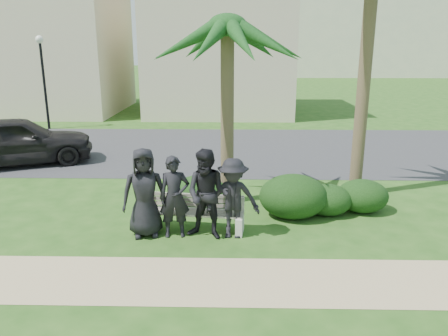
{
  "coord_description": "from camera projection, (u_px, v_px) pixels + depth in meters",
  "views": [
    {
      "loc": [
        -0.16,
        -8.42,
        3.86
      ],
      "look_at": [
        -0.37,
        1.0,
        1.2
      ],
      "focal_mm": 35.0,
      "sensor_mm": 36.0,
      "label": 1
    }
  ],
  "objects": [
    {
      "name": "man_d",
      "position": [
        233.0,
        199.0,
        8.9
      ],
      "size": [
        1.12,
        0.68,
        1.69
      ],
      "primitive_type": "imported",
      "rotation": [
        0.0,
        0.0,
        -0.05
      ],
      "color": "black",
      "rests_on": "ground"
    },
    {
      "name": "man_a",
      "position": [
        144.0,
        193.0,
        8.96
      ],
      "size": [
        1.02,
        0.77,
        1.88
      ],
      "primitive_type": "imported",
      "rotation": [
        0.0,
        0.0,
        0.21
      ],
      "color": "black",
      "rests_on": "ground"
    },
    {
      "name": "asphalt_street",
      "position": [
        238.0,
        149.0,
        16.84
      ],
      "size": [
        160.0,
        8.0,
        0.01
      ],
      "primitive_type": "cube",
      "color": "#2D2D30",
      "rests_on": "ground"
    },
    {
      "name": "park_bench",
      "position": [
        194.0,
        215.0,
        9.36
      ],
      "size": [
        2.19,
        0.73,
        0.75
      ],
      "rotation": [
        0.0,
        0.0,
        -0.11
      ],
      "color": "#A19A87",
      "rests_on": "ground"
    },
    {
      "name": "man_b",
      "position": [
        175.0,
        197.0,
        8.94
      ],
      "size": [
        0.68,
        0.51,
        1.72
      ],
      "primitive_type": "imported",
      "rotation": [
        0.0,
        0.0,
        0.16
      ],
      "color": "black",
      "rests_on": "ground"
    },
    {
      "name": "footpath",
      "position": [
        242.0,
        281.0,
        7.41
      ],
      "size": [
        30.0,
        1.6,
        0.01
      ],
      "primitive_type": "cube",
      "color": "tan",
      "rests_on": "ground"
    },
    {
      "name": "car_a",
      "position": [
        17.0,
        141.0,
        14.43
      ],
      "size": [
        5.14,
        3.61,
        1.62
      ],
      "primitive_type": "imported",
      "rotation": [
        0.0,
        0.0,
        1.97
      ],
      "color": "black",
      "rests_on": "ground"
    },
    {
      "name": "man_c",
      "position": [
        208.0,
        195.0,
        8.85
      ],
      "size": [
        1.07,
        0.93,
        1.88
      ],
      "primitive_type": "imported",
      "rotation": [
        0.0,
        0.0,
        -0.27
      ],
      "color": "black",
      "rests_on": "ground"
    },
    {
      "name": "hedge_b",
      "position": [
        199.0,
        192.0,
        10.61
      ],
      "size": [
        1.29,
        1.07,
        0.84
      ],
      "primitive_type": "ellipsoid",
      "color": "black",
      "rests_on": "ground"
    },
    {
      "name": "stucco_bldg_right",
      "position": [
        220.0,
        49.0,
        25.49
      ],
      "size": [
        8.4,
        8.4,
        7.3
      ],
      "color": "beige",
      "rests_on": "ground"
    },
    {
      "name": "palm_left",
      "position": [
        227.0,
        28.0,
        10.02
      ],
      "size": [
        3.0,
        3.0,
        5.2
      ],
      "color": "brown",
      "rests_on": "ground"
    },
    {
      "name": "stucco_bldg_left",
      "position": [
        34.0,
        49.0,
        25.73
      ],
      "size": [
        10.4,
        8.4,
        7.3
      ],
      "color": "beige",
      "rests_on": "ground"
    },
    {
      "name": "ground",
      "position": [
        241.0,
        236.0,
        9.14
      ],
      "size": [
        160.0,
        160.0,
        0.0
      ],
      "primitive_type": "plane",
      "color": "#234D16",
      "rests_on": "ground"
    },
    {
      "name": "hedge_c",
      "position": [
        206.0,
        193.0,
        10.62
      ],
      "size": [
        1.18,
        0.97,
        0.77
      ],
      "primitive_type": "ellipsoid",
      "color": "black",
      "rests_on": "ground"
    },
    {
      "name": "hedge_f",
      "position": [
        362.0,
        195.0,
        10.44
      ],
      "size": [
        1.23,
        1.02,
        0.8
      ],
      "primitive_type": "ellipsoid",
      "color": "black",
      "rests_on": "ground"
    },
    {
      "name": "hedge_d",
      "position": [
        293.0,
        195.0,
        10.09
      ],
      "size": [
        1.58,
        1.31,
        1.03
      ],
      "primitive_type": "ellipsoid",
      "color": "black",
      "rests_on": "ground"
    },
    {
      "name": "street_lamp",
      "position": [
        42.0,
        66.0,
        20.09
      ],
      "size": [
        0.36,
        0.36,
        4.29
      ],
      "color": "black",
      "rests_on": "ground"
    },
    {
      "name": "hedge_e",
      "position": [
        328.0,
        199.0,
        10.26
      ],
      "size": [
        1.14,
        0.94,
        0.74
      ],
      "primitive_type": "ellipsoid",
      "color": "black",
      "rests_on": "ground"
    }
  ]
}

